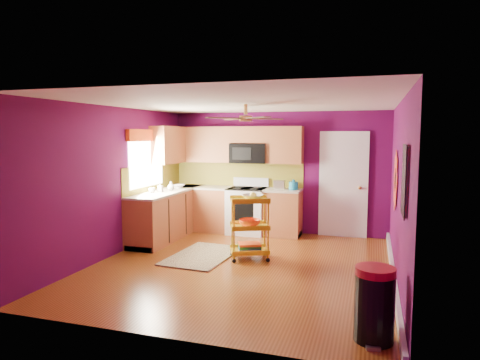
% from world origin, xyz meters
% --- Properties ---
extents(ground, '(5.00, 5.00, 0.00)m').
position_xyz_m(ground, '(0.00, 0.00, 0.00)').
color(ground, '#673110').
rests_on(ground, ground).
extents(room_envelope, '(4.54, 5.04, 2.52)m').
position_xyz_m(room_envelope, '(0.03, 0.00, 1.63)').
color(room_envelope, '#510943').
rests_on(room_envelope, ground).
extents(lower_cabinets, '(2.81, 2.31, 0.94)m').
position_xyz_m(lower_cabinets, '(-1.35, 1.82, 0.43)').
color(lower_cabinets, brown).
rests_on(lower_cabinets, ground).
extents(electric_range, '(0.76, 0.66, 1.13)m').
position_xyz_m(electric_range, '(-0.55, 2.17, 0.48)').
color(electric_range, white).
rests_on(electric_range, ground).
extents(upper_cabinetry, '(2.80, 2.30, 1.26)m').
position_xyz_m(upper_cabinetry, '(-1.24, 2.17, 1.80)').
color(upper_cabinetry, brown).
rests_on(upper_cabinetry, ground).
extents(left_window, '(0.08, 1.35, 1.08)m').
position_xyz_m(left_window, '(-2.22, 1.05, 1.74)').
color(left_window, white).
rests_on(left_window, ground).
extents(panel_door, '(0.95, 0.11, 2.15)m').
position_xyz_m(panel_door, '(1.35, 2.47, 1.02)').
color(panel_door, white).
rests_on(panel_door, ground).
extents(right_wall_art, '(0.04, 2.74, 1.04)m').
position_xyz_m(right_wall_art, '(2.23, -0.34, 1.44)').
color(right_wall_art, black).
rests_on(right_wall_art, ground).
extents(ceiling_fan, '(1.01, 1.01, 0.26)m').
position_xyz_m(ceiling_fan, '(0.00, 0.20, 2.29)').
color(ceiling_fan, '#BF8C3F').
rests_on(ceiling_fan, ground).
extents(shag_rug, '(1.02, 1.56, 0.02)m').
position_xyz_m(shag_rug, '(-0.79, 0.31, 0.01)').
color(shag_rug, '#332211').
rests_on(shag_rug, ground).
extents(rolling_cart, '(0.74, 0.65, 1.11)m').
position_xyz_m(rolling_cart, '(0.02, 0.39, 0.57)').
color(rolling_cart, yellow).
rests_on(rolling_cart, ground).
extents(trash_can, '(0.45, 0.46, 0.74)m').
position_xyz_m(trash_can, '(1.96, -1.93, 0.37)').
color(trash_can, black).
rests_on(trash_can, ground).
extents(teal_kettle, '(0.18, 0.18, 0.21)m').
position_xyz_m(teal_kettle, '(0.40, 2.20, 1.02)').
color(teal_kettle, teal).
rests_on(teal_kettle, lower_cabinets).
extents(toaster, '(0.22, 0.15, 0.18)m').
position_xyz_m(toaster, '(0.11, 2.21, 1.03)').
color(toaster, beige).
rests_on(toaster, lower_cabinets).
extents(soap_bottle_a, '(0.08, 0.09, 0.19)m').
position_xyz_m(soap_bottle_a, '(-1.97, 1.10, 1.03)').
color(soap_bottle_a, '#EA3F72').
rests_on(soap_bottle_a, lower_cabinets).
extents(soap_bottle_b, '(0.14, 0.14, 0.18)m').
position_xyz_m(soap_bottle_b, '(-1.89, 1.38, 1.03)').
color(soap_bottle_b, white).
rests_on(soap_bottle_b, lower_cabinets).
extents(counter_dish, '(0.27, 0.27, 0.07)m').
position_xyz_m(counter_dish, '(-1.93, 1.77, 0.97)').
color(counter_dish, white).
rests_on(counter_dish, lower_cabinets).
extents(counter_cup, '(0.12, 0.12, 0.09)m').
position_xyz_m(counter_cup, '(-2.08, 0.97, 0.99)').
color(counter_cup, white).
rests_on(counter_cup, lower_cabinets).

